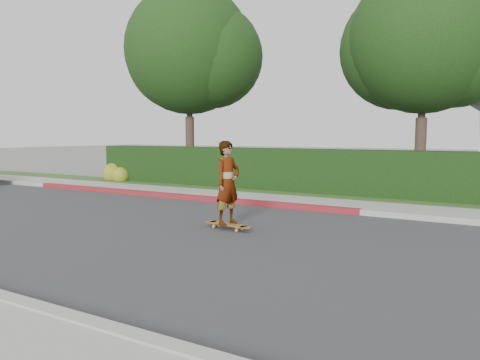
{
  "coord_description": "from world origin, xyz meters",
  "views": [
    {
      "loc": [
        4.24,
        -7.2,
        1.99
      ],
      "look_at": [
        -0.89,
        1.45,
        1.0
      ],
      "focal_mm": 35.0,
      "sensor_mm": 36.0,
      "label": 1
    }
  ],
  "objects": [
    {
      "name": "ground",
      "position": [
        0.0,
        0.0,
        0.0
      ],
      "size": [
        120.0,
        120.0,
        0.0
      ],
      "primitive_type": "plane",
      "color": "slate",
      "rests_on": "ground"
    },
    {
      "name": "road",
      "position": [
        0.0,
        0.0,
        0.01
      ],
      "size": [
        60.0,
        8.0,
        0.01
      ],
      "primitive_type": "cube",
      "color": "#2D2D30",
      "rests_on": "ground"
    },
    {
      "name": "curb_near",
      "position": [
        0.0,
        -4.1,
        0.07
      ],
      "size": [
        60.0,
        0.2,
        0.15
      ],
      "primitive_type": "cube",
      "color": "#9E9E99",
      "rests_on": "ground"
    },
    {
      "name": "curb_far",
      "position": [
        0.0,
        4.1,
        0.07
      ],
      "size": [
        60.0,
        0.2,
        0.15
      ],
      "primitive_type": "cube",
      "color": "#9E9E99",
      "rests_on": "ground"
    },
    {
      "name": "curb_red_section",
      "position": [
        -5.0,
        4.1,
        0.08
      ],
      "size": [
        12.0,
        0.21,
        0.15
      ],
      "primitive_type": "cube",
      "color": "maroon",
      "rests_on": "ground"
    },
    {
      "name": "sidewalk_far",
      "position": [
        0.0,
        5.0,
        0.06
      ],
      "size": [
        60.0,
        1.6,
        0.12
      ],
      "primitive_type": "cube",
      "color": "gray",
      "rests_on": "ground"
    },
    {
      "name": "planting_strip",
      "position": [
        0.0,
        6.6,
        0.05
      ],
      "size": [
        60.0,
        1.6,
        0.1
      ],
      "primitive_type": "cube",
      "color": "#2D4C1E",
      "rests_on": "ground"
    },
    {
      "name": "hedge",
      "position": [
        -3.0,
        7.2,
        0.75
      ],
      "size": [
        15.0,
        1.0,
        1.5
      ],
      "primitive_type": "cube",
      "color": "black",
      "rests_on": "ground"
    },
    {
      "name": "flowering_shrub",
      "position": [
        -10.01,
        6.74,
        0.33
      ],
      "size": [
        1.4,
        1.0,
        0.9
      ],
      "color": "#2D4C19",
      "rests_on": "ground"
    },
    {
      "name": "tree_left",
      "position": [
        -7.51,
        8.69,
        5.26
      ],
      "size": [
        5.99,
        5.21,
        8.0
      ],
      "color": "#33261C",
      "rests_on": "ground"
    },
    {
      "name": "tree_center",
      "position": [
        1.49,
        9.19,
        4.9
      ],
      "size": [
        5.66,
        4.84,
        7.44
      ],
      "color": "#33261C",
      "rests_on": "ground"
    },
    {
      "name": "skateboard",
      "position": [
        -0.89,
        0.95,
        0.1
      ],
      "size": [
        1.2,
        0.41,
        0.11
      ],
      "rotation": [
        0.0,
        0.0,
        -0.16
      ],
      "color": "gold",
      "rests_on": "ground"
    },
    {
      "name": "skateboarder",
      "position": [
        -0.89,
        0.95,
        0.99
      ],
      "size": [
        0.52,
        0.7,
        1.73
      ],
      "primitive_type": "imported",
      "rotation": [
        0.0,
        0.0,
        1.39
      ],
      "color": "white",
      "rests_on": "skateboard"
    }
  ]
}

